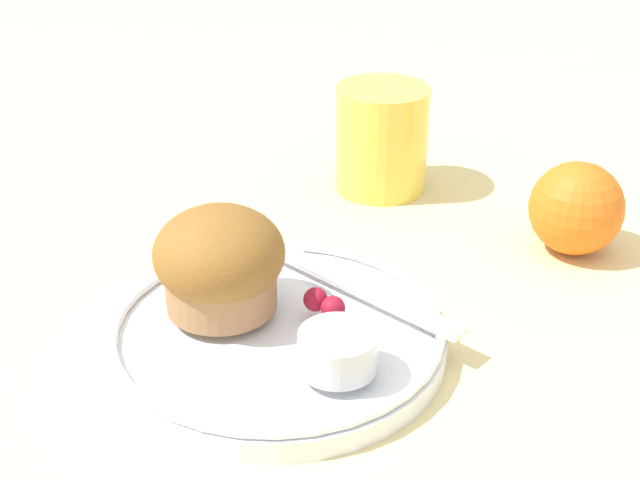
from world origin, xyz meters
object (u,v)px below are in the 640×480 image
(orange_fruit, at_px, (576,208))
(juice_glass, at_px, (382,139))
(butter_knife, at_px, (344,281))
(muffin, at_px, (220,262))

(orange_fruit, bearing_deg, juice_glass, -176.27)
(butter_knife, bearing_deg, muffin, -118.44)
(muffin, xyz_separation_m, orange_fruit, (0.11, 0.25, -0.02))
(muffin, bearing_deg, orange_fruit, 66.04)
(muffin, relative_size, juice_glass, 0.92)
(butter_knife, relative_size, orange_fruit, 2.69)
(muffin, relative_size, butter_knife, 0.44)
(orange_fruit, relative_size, juice_glass, 0.78)
(orange_fruit, bearing_deg, butter_knife, -112.09)
(muffin, distance_m, butter_knife, 0.09)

